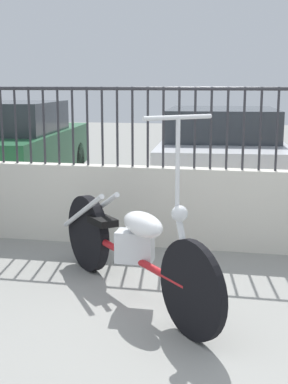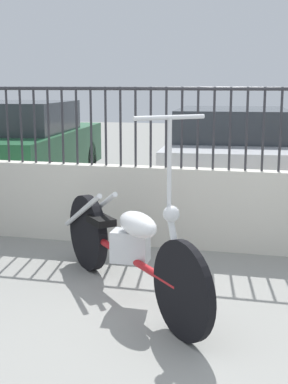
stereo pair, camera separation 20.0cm
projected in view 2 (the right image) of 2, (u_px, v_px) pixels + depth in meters
The scene contains 6 objects.
ground_plane at pixel (155, 350), 3.37m from camera, with size 40.00×40.00×0.00m, color gray.
low_wall at pixel (204, 209), 5.41m from camera, with size 10.78×0.18×0.82m.
fence_railing at pixel (206, 116), 5.22m from camera, with size 10.78×0.04×0.80m.
motorcycle_red at pixel (122, 243), 4.21m from camera, with size 1.62×1.74×1.46m.
car_green at pixel (18, 146), 8.43m from camera, with size 2.20×4.13×1.39m.
car_silver at pixel (231, 151), 8.11m from camera, with size 2.02×4.21×1.31m.
Camera 2 is at (0.68, -3.03, 1.64)m, focal length 50.00 mm.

